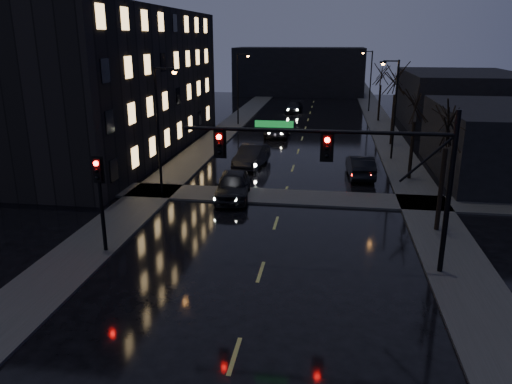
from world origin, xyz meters
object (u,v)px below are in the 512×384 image
(oncoming_car_a, at_px, (233,185))
(lead_car, at_px, (360,166))
(oncoming_car_b, at_px, (252,156))
(oncoming_car_c, at_px, (277,129))
(oncoming_car_d, at_px, (294,107))

(oncoming_car_a, distance_m, lead_car, 10.31)
(oncoming_car_b, relative_size, oncoming_car_c, 0.99)
(oncoming_car_a, xyz_separation_m, lead_car, (8.12, 6.36, -0.07))
(oncoming_car_c, xyz_separation_m, lead_car, (7.55, -14.48, 0.08))
(oncoming_car_c, height_order, lead_car, lead_car)
(oncoming_car_a, height_order, oncoming_car_c, oncoming_car_a)
(oncoming_car_b, bearing_deg, oncoming_car_a, -81.61)
(oncoming_car_c, bearing_deg, oncoming_car_d, 89.24)
(oncoming_car_a, xyz_separation_m, oncoming_car_d, (0.93, 38.08, -0.16))
(oncoming_car_b, distance_m, oncoming_car_d, 29.84)
(oncoming_car_d, distance_m, lead_car, 32.53)
(oncoming_car_b, bearing_deg, oncoming_car_c, 94.60)
(oncoming_car_a, distance_m, oncoming_car_b, 8.26)
(oncoming_car_c, relative_size, lead_car, 1.07)
(oncoming_car_b, height_order, oncoming_car_d, oncoming_car_b)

